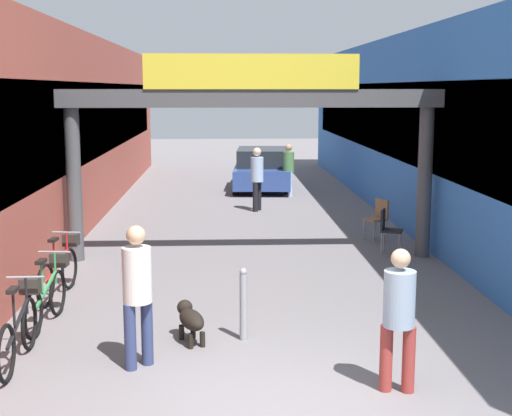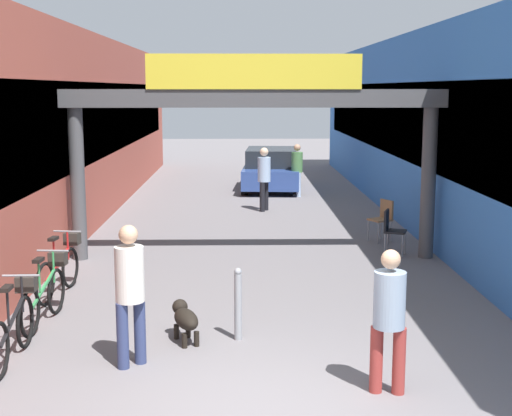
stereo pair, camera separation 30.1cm
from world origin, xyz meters
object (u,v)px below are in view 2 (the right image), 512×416
(bicycle_red_third, at_px, (61,267))
(cafe_chair_wood_farther, at_px, (383,216))
(bicycle_green_second, at_px, (46,292))
(bollard_post_metal, at_px, (238,303))
(pedestrian_companion, at_px, (389,313))
(parked_car_blue, at_px, (271,169))
(pedestrian_with_dog, at_px, (130,286))
(pedestrian_carrying_crate, at_px, (264,175))
(bicycle_black_nearest, at_px, (15,324))
(cafe_chair_black_nearer, at_px, (391,228))
(pedestrian_elderly_walking, at_px, (297,167))
(dog_on_leash, at_px, (185,318))

(bicycle_red_third, bearing_deg, cafe_chair_wood_farther, 33.34)
(bicycle_green_second, xyz_separation_m, bollard_post_metal, (2.69, -0.76, 0.05))
(pedestrian_companion, bearing_deg, parked_car_blue, 92.06)
(pedestrian_with_dog, relative_size, pedestrian_carrying_crate, 1.00)
(bicycle_black_nearest, bearing_deg, pedestrian_carrying_crate, 72.34)
(pedestrian_with_dog, height_order, pedestrian_companion, pedestrian_with_dog)
(cafe_chair_black_nearer, distance_m, cafe_chair_wood_farther, 1.28)
(pedestrian_with_dog, relative_size, bicycle_black_nearest, 1.01)
(pedestrian_companion, height_order, bicycle_black_nearest, pedestrian_companion)
(pedestrian_companion, bearing_deg, bicycle_black_nearest, 166.05)
(pedestrian_companion, distance_m, cafe_chair_wood_farther, 7.90)
(pedestrian_elderly_walking, xyz_separation_m, bicycle_green_second, (-4.44, -11.79, -0.47))
(bollard_post_metal, height_order, parked_car_blue, parked_car_blue)
(cafe_chair_wood_farther, height_order, parked_car_blue, parked_car_blue)
(pedestrian_with_dog, distance_m, cafe_chair_wood_farther, 8.19)
(pedestrian_with_dog, distance_m, bollard_post_metal, 1.60)
(pedestrian_companion, height_order, bicycle_red_third, pedestrian_companion)
(bicycle_red_third, bearing_deg, pedestrian_companion, -40.87)
(bicycle_green_second, height_order, parked_car_blue, parked_car_blue)
(bicycle_black_nearest, distance_m, parked_car_blue, 15.28)
(pedestrian_carrying_crate, relative_size, cafe_chair_wood_farther, 1.91)
(cafe_chair_black_nearer, bearing_deg, pedestrian_carrying_crate, 114.47)
(pedestrian_carrying_crate, bearing_deg, bicycle_red_third, -114.24)
(pedestrian_carrying_crate, bearing_deg, cafe_chair_black_nearer, -65.53)
(pedestrian_companion, bearing_deg, cafe_chair_black_nearer, 77.84)
(pedestrian_companion, xyz_separation_m, cafe_chair_wood_farther, (1.48, 7.75, -0.36))
(bicycle_red_third, bearing_deg, bicycle_green_second, -84.01)
(pedestrian_elderly_walking, height_order, cafe_chair_black_nearer, pedestrian_elderly_walking)
(pedestrian_elderly_walking, distance_m, bicycle_red_third, 11.36)
(dog_on_leash, bearing_deg, pedestrian_elderly_walking, 79.02)
(pedestrian_with_dog, height_order, pedestrian_carrying_crate, same)
(pedestrian_companion, distance_m, cafe_chair_black_nearer, 6.64)
(pedestrian_carrying_crate, bearing_deg, bicycle_green_second, -110.07)
(pedestrian_carrying_crate, xyz_separation_m, parked_car_blue, (0.38, 4.25, -0.33))
(pedestrian_companion, height_order, pedestrian_elderly_walking, pedestrian_elderly_walking)
(dog_on_leash, relative_size, bollard_post_metal, 0.74)
(parked_car_blue, bearing_deg, pedestrian_with_dog, -98.69)
(pedestrian_companion, height_order, cafe_chair_wood_farther, pedestrian_companion)
(cafe_chair_wood_farther, bearing_deg, bollard_post_metal, -117.04)
(cafe_chair_black_nearer, height_order, parked_car_blue, parked_car_blue)
(cafe_chair_black_nearer, bearing_deg, bollard_post_metal, -122.14)
(bicycle_red_third, xyz_separation_m, cafe_chair_wood_farther, (5.93, 3.90, 0.10))
(pedestrian_companion, distance_m, bicycle_black_nearest, 4.46)
(bicycle_red_third, relative_size, cafe_chair_black_nearer, 1.89)
(bicycle_black_nearest, height_order, bicycle_red_third, same)
(pedestrian_carrying_crate, distance_m, bicycle_black_nearest, 11.09)
(cafe_chair_black_nearer, bearing_deg, bicycle_black_nearest, -136.52)
(cafe_chair_wood_farther, distance_m, parked_car_blue, 8.39)
(pedestrian_elderly_walking, bearing_deg, bicycle_green_second, -110.64)
(pedestrian_with_dog, bearing_deg, bicycle_black_nearest, 170.32)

